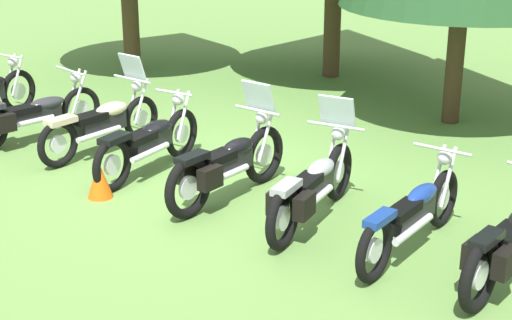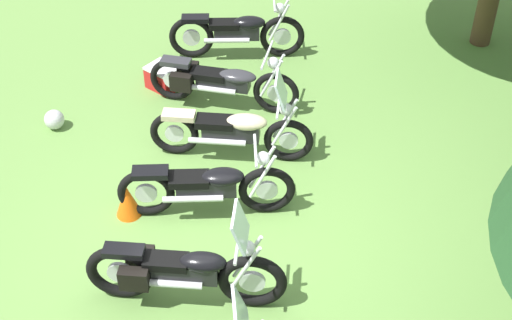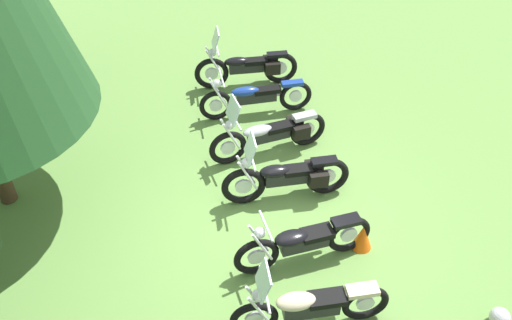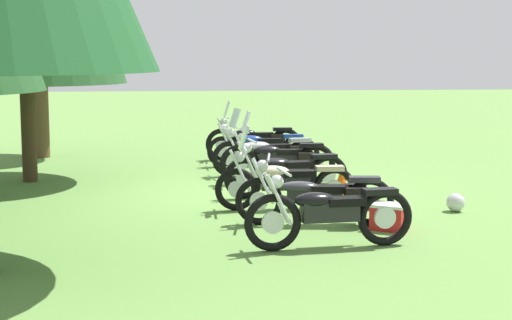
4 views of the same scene
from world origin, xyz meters
name	(u,v)px [view 4 (image 4 of 4)]	position (x,y,z in m)	size (l,w,h in m)	color
ground_plane	(273,190)	(0.00, 0.00, 0.00)	(80.00, 80.00, 0.00)	#608C42
motorcycle_0	(329,212)	(-4.46, -0.14, 0.46)	(0.66, 2.21, 1.02)	black
motorcycle_1	(318,195)	(-3.06, -0.26, 0.44)	(0.83, 2.27, 1.00)	black
motorcycle_2	(283,181)	(-1.86, 0.07, 0.47)	(0.76, 2.24, 1.35)	black
motorcycle_3	(286,171)	(-0.72, -0.14, 0.45)	(0.63, 2.20, 1.01)	black
motorcycle_4	(279,159)	(0.70, -0.21, 0.48)	(0.70, 2.22, 1.39)	black
motorcycle_5	(268,152)	(1.92, -0.15, 0.46)	(0.84, 2.28, 1.37)	black
motorcycle_6	(259,147)	(3.18, -0.10, 0.43)	(0.69, 2.32, 0.99)	black
motorcycle_7	(255,140)	(4.27, -0.13, 0.47)	(0.75, 2.24, 1.38)	black
picnic_cooler	(389,217)	(-3.47, -1.20, 0.18)	(0.59, 0.61, 0.37)	red
traffic_cone	(341,181)	(-0.61, -1.14, 0.24)	(0.32, 0.32, 0.48)	#EA590F
dropped_helmet	(456,202)	(-2.31, -2.59, 0.15)	(0.29, 0.29, 0.29)	silver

